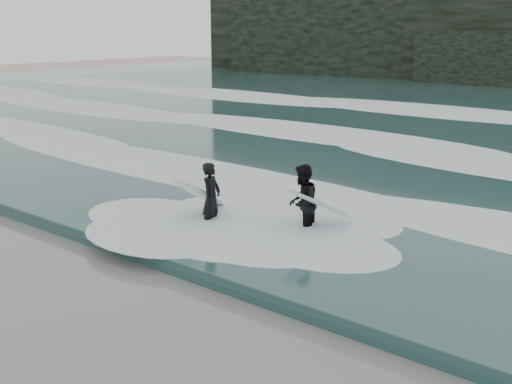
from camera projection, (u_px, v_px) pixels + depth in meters
ground at (3, 323)px, 9.98m from camera, size 120.00×120.00×0.00m
foam_near at (326, 188)px, 16.57m from camera, size 60.00×3.20×0.20m
foam_mid at (441, 148)px, 21.77m from camera, size 60.00×4.00×0.24m
surfer_left at (208, 197)px, 14.18m from camera, size 1.18×2.07×1.59m
surfer_right at (304, 203)px, 13.59m from camera, size 1.41×1.87×1.66m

